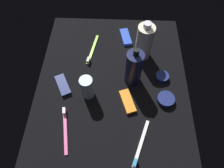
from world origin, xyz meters
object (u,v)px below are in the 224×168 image
object	(u,v)px
snack_bar_orange	(127,101)
toothbrush_white	(140,146)
deodorant_stick	(87,88)
lotion_bottle	(134,68)
cream_tin_right	(162,77)
toothbrush_lime	(92,50)
bodywash_bottle	(144,42)
cream_tin_left	(166,99)
snack_bar_blue	(126,37)
toothbrush_pink	(65,127)
snack_bar_navy	(63,85)

from	to	relation	value
snack_bar_orange	toothbrush_white	bearing A→B (deg)	175.79
deodorant_stick	snack_bar_orange	world-z (taller)	deodorant_stick
lotion_bottle	cream_tin_right	size ratio (longest dim) A/B	3.44
toothbrush_lime	cream_tin_right	xyz separation A→B (cm)	(-13.94, -31.55, 0.47)
bodywash_bottle	deodorant_stick	xyz separation A→B (cm)	(-21.87, 22.85, -3.27)
toothbrush_lime	toothbrush_white	bearing A→B (deg)	-153.95
bodywash_bottle	cream_tin_right	size ratio (longest dim) A/B	3.37
bodywash_bottle	toothbrush_lime	distance (cm)	24.77
bodywash_bottle	cream_tin_left	size ratio (longest dim) A/B	2.74
toothbrush_lime	snack_bar_blue	xyz separation A→B (cm)	(9.16, -15.77, 0.14)
deodorant_stick	toothbrush_white	distance (cm)	29.48
toothbrush_pink	toothbrush_white	size ratio (longest dim) A/B	1.03
lotion_bottle	snack_bar_blue	xyz separation A→B (cm)	(24.29, 2.87, -7.76)
lotion_bottle	snack_bar_blue	size ratio (longest dim) A/B	1.87
snack_bar_navy	cream_tin_left	xyz separation A→B (cm)	(-5.40, -42.70, 0.35)
snack_bar_orange	snack_bar_navy	size ratio (longest dim) A/B	1.00
deodorant_stick	cream_tin_left	world-z (taller)	deodorant_stick
deodorant_stick	snack_bar_navy	size ratio (longest dim) A/B	1.04
snack_bar_orange	cream_tin_right	xyz separation A→B (cm)	(12.19, -14.88, 0.32)
snack_bar_orange	snack_bar_blue	size ratio (longest dim) A/B	1.00
toothbrush_white	toothbrush_pink	bearing A→B (deg)	78.54
snack_bar_orange	cream_tin_right	world-z (taller)	cream_tin_right
snack_bar_orange	snack_bar_navy	world-z (taller)	same
snack_bar_orange	toothbrush_pink	bearing A→B (deg)	97.43
snack_bar_orange	snack_bar_blue	bearing A→B (deg)	-17.54
cream_tin_right	toothbrush_lime	bearing A→B (deg)	66.16
cream_tin_left	lotion_bottle	bearing A→B (deg)	54.30
bodywash_bottle	snack_bar_blue	bearing A→B (deg)	36.38
toothbrush_pink	snack_bar_blue	world-z (taller)	toothbrush_pink
toothbrush_pink	cream_tin_right	size ratio (longest dim) A/B	3.16
deodorant_stick	snack_bar_navy	distance (cm)	12.65
toothbrush_pink	snack_bar_navy	xyz separation A→B (cm)	(18.41, 3.85, 0.14)
cream_tin_right	snack_bar_orange	bearing A→B (deg)	129.33
deodorant_stick	cream_tin_left	distance (cm)	31.88
toothbrush_lime	snack_bar_navy	distance (cm)	22.11
lotion_bottle	deodorant_stick	distance (cm)	19.99
snack_bar_orange	cream_tin_right	distance (cm)	19.24
lotion_bottle	toothbrush_lime	bearing A→B (deg)	50.94
deodorant_stick	toothbrush_lime	bearing A→B (deg)	1.34
deodorant_stick	toothbrush_white	world-z (taller)	deodorant_stick
deodorant_stick	toothbrush_white	bearing A→B (deg)	-134.60
toothbrush_pink	snack_bar_navy	bearing A→B (deg)	11.80
toothbrush_lime	toothbrush_white	xyz separation A→B (cm)	(-43.47, -21.25, 0.00)
deodorant_stick	toothbrush_pink	size ratio (longest dim) A/B	0.61
bodywash_bottle	snack_bar_orange	distance (cm)	27.04
cream_tin_right	toothbrush_pink	bearing A→B (deg)	121.89
snack_bar_blue	cream_tin_right	size ratio (longest dim) A/B	1.84
deodorant_stick	snack_bar_blue	distance (cm)	35.94
toothbrush_pink	snack_bar_orange	distance (cm)	26.18
lotion_bottle	toothbrush_white	distance (cm)	29.55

